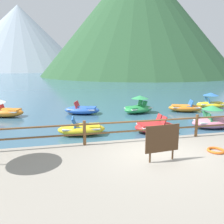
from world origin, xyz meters
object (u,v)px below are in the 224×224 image
life_ring (216,150)px  pedal_boat_6 (155,127)px  pedal_boat_1 (213,121)px  pedal_boat_7 (139,107)px  pedal_boat_4 (82,110)px  pedal_boat_2 (185,108)px  pedal_boat_5 (6,112)px  sign_board (162,139)px  pedal_boat_0 (82,129)px  pedal_boat_3 (212,103)px

life_ring → pedal_boat_6: bearing=98.4°
pedal_boat_1 → pedal_boat_7: size_ratio=0.97×
life_ring → pedal_boat_4: 10.01m
pedal_boat_2 → pedal_boat_5: 12.48m
sign_board → pedal_boat_4: 9.74m
pedal_boat_2 → pedal_boat_7: size_ratio=1.04×
sign_board → pedal_boat_2: sign_board is taller
life_ring → pedal_boat_0: size_ratio=0.25×
pedal_boat_3 → pedal_boat_5: bearing=179.3°
pedal_boat_7 → pedal_boat_2: bearing=-5.6°
pedal_boat_1 → life_ring: bearing=-125.0°
pedal_boat_3 → pedal_boat_5: size_ratio=0.97×
life_ring → pedal_boat_0: (-4.29, 4.38, -0.15)m
pedal_boat_1 → pedal_boat_2: (0.85, 4.37, -0.13)m
life_ring → pedal_boat_5: pedal_boat_5 is taller
pedal_boat_0 → pedal_boat_7: size_ratio=0.95×
pedal_boat_7 → life_ring: bearing=-91.2°
pedal_boat_6 → pedal_boat_0: bearing=174.4°
pedal_boat_5 → pedal_boat_6: (8.17, -5.51, -0.03)m
pedal_boat_2 → pedal_boat_3: (2.86, 0.95, 0.11)m
sign_board → pedal_boat_5: size_ratio=0.45×
pedal_boat_4 → sign_board: bearing=-81.0°
life_ring → pedal_boat_5: (-8.76, 9.52, -0.13)m
pedal_boat_5 → pedal_boat_7: bearing=-5.1°
pedal_boat_3 → pedal_boat_6: 8.88m
pedal_boat_0 → pedal_boat_3: pedal_boat_3 is taller
pedal_boat_1 → pedal_boat_2: bearing=78.9°
pedal_boat_0 → pedal_boat_6: bearing=-5.6°
sign_board → pedal_boat_1: sign_board is taller
pedal_boat_3 → pedal_boat_4: pedal_boat_3 is taller
pedal_boat_4 → pedal_boat_6: (3.16, -5.26, -0.01)m
sign_board → pedal_boat_6: bearing=69.3°
pedal_boat_5 → pedal_boat_0: bearing=-49.0°
pedal_boat_0 → pedal_boat_6: pedal_boat_0 is taller
pedal_boat_7 → pedal_boat_1: bearing=-60.9°
sign_board → pedal_boat_2: size_ratio=0.45×
pedal_boat_4 → pedal_boat_6: bearing=-59.1°
pedal_boat_2 → pedal_boat_3: bearing=18.4°
sign_board → pedal_boat_0: bearing=113.8°
pedal_boat_3 → pedal_boat_7: 6.37m
pedal_boat_2 → pedal_boat_6: (-4.25, -4.36, 0.00)m
pedal_boat_0 → pedal_boat_7: 6.24m
pedal_boat_2 → pedal_boat_5: pedal_boat_5 is taller
pedal_boat_0 → pedal_boat_4: (0.54, 4.90, -0.01)m
pedal_boat_2 → pedal_boat_6: same height
sign_board → pedal_boat_7: size_ratio=0.47×
pedal_boat_4 → pedal_boat_7: (3.93, -0.56, 0.13)m
pedal_boat_7 → pedal_boat_3: bearing=5.5°
pedal_boat_5 → pedal_boat_6: size_ratio=1.24×
life_ring → pedal_boat_5: bearing=132.6°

